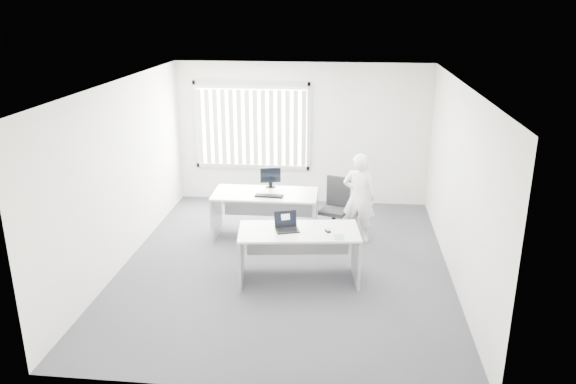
# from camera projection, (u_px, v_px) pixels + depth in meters

# --- Properties ---
(ground) EXTENTS (6.00, 6.00, 0.00)m
(ground) POSITION_uv_depth(u_px,v_px,m) (285.00, 265.00, 8.74)
(ground) COLOR #54545C
(ground) RESTS_ON ground
(wall_back) EXTENTS (5.00, 0.02, 2.80)m
(wall_back) POSITION_uv_depth(u_px,v_px,m) (302.00, 134.00, 11.11)
(wall_back) COLOR white
(wall_back) RESTS_ON ground
(wall_front) EXTENTS (5.00, 0.02, 2.80)m
(wall_front) POSITION_uv_depth(u_px,v_px,m) (251.00, 271.00, 5.46)
(wall_front) COLOR white
(wall_front) RESTS_ON ground
(wall_left) EXTENTS (0.02, 6.00, 2.80)m
(wall_left) POSITION_uv_depth(u_px,v_px,m) (122.00, 174.00, 8.54)
(wall_left) COLOR white
(wall_left) RESTS_ON ground
(wall_right) EXTENTS (0.02, 6.00, 2.80)m
(wall_right) POSITION_uv_depth(u_px,v_px,m) (458.00, 185.00, 8.03)
(wall_right) COLOR white
(wall_right) RESTS_ON ground
(ceiling) EXTENTS (5.00, 6.00, 0.02)m
(ceiling) POSITION_uv_depth(u_px,v_px,m) (285.00, 84.00, 7.83)
(ceiling) COLOR white
(ceiling) RESTS_ON wall_back
(window) EXTENTS (2.32, 0.06, 1.76)m
(window) POSITION_uv_depth(u_px,v_px,m) (252.00, 126.00, 11.12)
(window) COLOR #B3B3AE
(window) RESTS_ON wall_back
(blinds) EXTENTS (2.20, 0.10, 1.50)m
(blinds) POSITION_uv_depth(u_px,v_px,m) (251.00, 128.00, 11.08)
(blinds) COLOR silver
(blinds) RESTS_ON wall_back
(desk_near) EXTENTS (1.81, 1.01, 0.78)m
(desk_near) POSITION_uv_depth(u_px,v_px,m) (299.00, 244.00, 8.10)
(desk_near) COLOR white
(desk_near) RESTS_ON ground
(desk_far) EXTENTS (1.78, 0.85, 0.81)m
(desk_far) POSITION_uv_depth(u_px,v_px,m) (265.00, 205.00, 9.60)
(desk_far) COLOR white
(desk_far) RESTS_ON ground
(office_chair) EXTENTS (0.72, 0.72, 1.01)m
(office_chair) POSITION_uv_depth(u_px,v_px,m) (335.00, 217.00, 9.82)
(office_chair) COLOR black
(office_chair) RESTS_ON ground
(person) EXTENTS (0.64, 0.50, 1.54)m
(person) POSITION_uv_depth(u_px,v_px,m) (359.00, 198.00, 9.40)
(person) COLOR white
(person) RESTS_ON ground
(laptop) EXTENTS (0.40, 0.37, 0.25)m
(laptop) POSITION_uv_depth(u_px,v_px,m) (287.00, 223.00, 7.96)
(laptop) COLOR black
(laptop) RESTS_ON desk_near
(paper_sheet) EXTENTS (0.28, 0.21, 0.00)m
(paper_sheet) POSITION_uv_depth(u_px,v_px,m) (322.00, 233.00, 7.94)
(paper_sheet) COLOR white
(paper_sheet) RESTS_ON desk_near
(mouse) EXTENTS (0.09, 0.11, 0.04)m
(mouse) POSITION_uv_depth(u_px,v_px,m) (328.00, 231.00, 7.96)
(mouse) COLOR #BCBCBF
(mouse) RESTS_ON paper_sheet
(booklet) EXTENTS (0.15, 0.20, 0.01)m
(booklet) POSITION_uv_depth(u_px,v_px,m) (339.00, 237.00, 7.78)
(booklet) COLOR silver
(booklet) RESTS_ON desk_near
(keyboard) EXTENTS (0.48, 0.18, 0.02)m
(keyboard) POSITION_uv_depth(u_px,v_px,m) (269.00, 196.00, 9.34)
(keyboard) COLOR black
(keyboard) RESTS_ON desk_far
(monitor) EXTENTS (0.37, 0.19, 0.36)m
(monitor) POSITION_uv_depth(u_px,v_px,m) (271.00, 178.00, 9.76)
(monitor) COLOR black
(monitor) RESTS_ON desk_far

